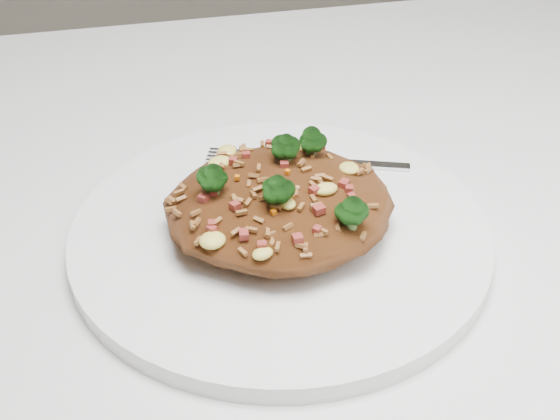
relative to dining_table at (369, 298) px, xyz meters
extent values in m
cube|color=silver|center=(0.00, 0.00, 0.07)|extent=(1.20, 0.80, 0.04)
cylinder|color=white|center=(-0.08, -0.02, 0.10)|extent=(0.30, 0.30, 0.01)
ellipsoid|color=brown|center=(-0.08, -0.02, 0.12)|extent=(0.16, 0.14, 0.04)
ellipsoid|color=#0A3206|center=(-0.05, 0.01, 0.15)|extent=(0.02, 0.02, 0.02)
ellipsoid|color=#0A3206|center=(-0.04, -0.07, 0.15)|extent=(0.02, 0.02, 0.02)
ellipsoid|color=#0A3206|center=(-0.09, -0.05, 0.15)|extent=(0.02, 0.02, 0.02)
ellipsoid|color=#0A3206|center=(-0.07, 0.00, 0.15)|extent=(0.02, 0.02, 0.02)
ellipsoid|color=#0A3206|center=(-0.13, -0.02, 0.15)|extent=(0.02, 0.02, 0.02)
cube|color=silver|center=(0.00, 0.04, 0.11)|extent=(0.10, 0.04, 0.00)
cube|color=silver|center=(-0.09, 0.07, 0.11)|extent=(0.04, 0.03, 0.00)
camera|label=1|loc=(-0.18, -0.45, 0.44)|focal=50.00mm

